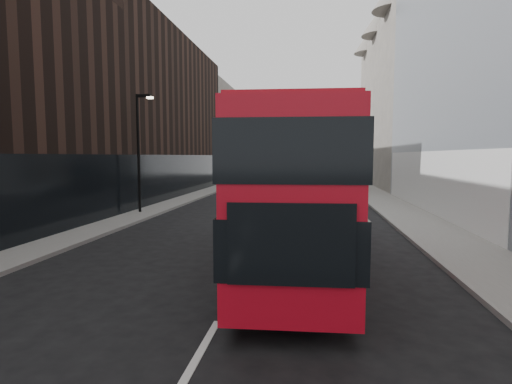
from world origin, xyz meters
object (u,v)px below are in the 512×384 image
at_px(car_b, 307,194).
at_px(street_lamp, 140,145).
at_px(grey_bus, 325,168).
at_px(car_c, 306,188).
at_px(car_a, 280,222).
at_px(red_bus, 292,185).

bearing_deg(car_b, street_lamp, -147.27).
bearing_deg(car_b, grey_bus, 79.01).
xyz_separation_m(grey_bus, car_c, (-1.88, -8.31, -1.47)).
bearing_deg(car_a, grey_bus, 84.77).
bearing_deg(street_lamp, grey_bus, 60.73).
height_order(grey_bus, car_c, grey_bus).
bearing_deg(car_c, grey_bus, 72.27).
relative_size(red_bus, car_a, 2.96).
height_order(red_bus, grey_bus, red_bus).
bearing_deg(car_c, car_b, -93.04).
bearing_deg(street_lamp, red_bus, -46.72).
distance_m(street_lamp, red_bus, 14.05).
relative_size(street_lamp, car_c, 1.43).
relative_size(street_lamp, red_bus, 0.60).
height_order(red_bus, car_c, red_bus).
xyz_separation_m(car_b, car_c, (-0.17, 5.10, 0.08)).
xyz_separation_m(street_lamp, car_b, (9.91, 7.33, -3.55)).
relative_size(grey_bus, car_b, 3.32).
height_order(street_lamp, car_b, street_lamp).
bearing_deg(red_bus, street_lamp, 130.86).
relative_size(car_a, car_b, 1.03).
distance_m(red_bus, car_a, 4.90).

